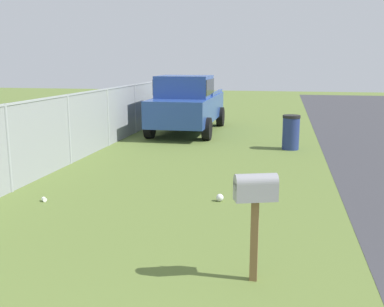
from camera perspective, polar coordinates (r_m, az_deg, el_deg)
mailbox at (r=5.36m, az=7.96°, el=-5.27°), size 0.35×0.53×1.32m
pickup_truck at (r=16.78m, az=-0.62°, el=6.41°), size 5.27×2.28×2.09m
trash_bin at (r=13.86m, az=12.28°, el=2.62°), size 0.52×0.52×1.03m
fence_section at (r=11.96m, az=-15.18°, el=3.26°), size 15.82×0.07×1.78m
litter_cup_midfield_a at (r=9.04m, az=-18.03°, el=-5.48°), size 0.13×0.13×0.08m
litter_bag_midfield_b at (r=8.62m, az=3.50°, el=-5.53°), size 0.14×0.14×0.14m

